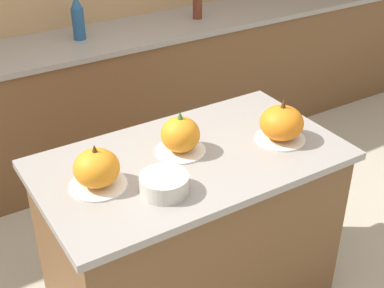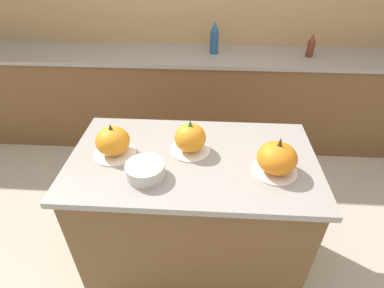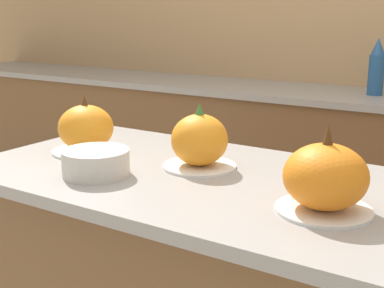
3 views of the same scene
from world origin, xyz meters
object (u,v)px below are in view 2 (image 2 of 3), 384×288
at_px(pumpkin_cake_left, 113,142).
at_px(bottle_short, 311,46).
at_px(pumpkin_cake_center, 190,139).
at_px(bottle_tall, 214,38).
at_px(pumpkin_cake_right, 277,159).
at_px(mixing_bowl, 145,170).

relative_size(pumpkin_cake_left, bottle_short, 1.14).
height_order(pumpkin_cake_center, bottle_tall, bottle_tall).
relative_size(pumpkin_cake_right, bottle_short, 1.13).
xyz_separation_m(bottle_tall, mixing_bowl, (-0.33, -1.71, -0.14)).
relative_size(bottle_tall, mixing_bowl, 1.50).
height_order(pumpkin_cake_right, bottle_tall, bottle_tall).
relative_size(bottle_tall, bottle_short, 1.43).
distance_m(pumpkin_cake_left, bottle_tall, 1.63).
xyz_separation_m(pumpkin_cake_right, bottle_short, (0.56, 1.60, 0.06)).
bearing_deg(mixing_bowl, pumpkin_cake_center, 47.54).
distance_m(pumpkin_cake_left, mixing_bowl, 0.27).
distance_m(pumpkin_cake_left, pumpkin_cake_center, 0.41).
bearing_deg(pumpkin_cake_center, mixing_bowl, -132.46).
relative_size(pumpkin_cake_center, mixing_bowl, 1.15).
height_order(pumpkin_cake_center, mixing_bowl, pumpkin_cake_center).
relative_size(pumpkin_cake_right, bottle_tall, 0.79).
distance_m(pumpkin_cake_center, bottle_tall, 1.50).
xyz_separation_m(bottle_tall, bottle_short, (0.88, -0.03, -0.04)).
relative_size(pumpkin_cake_right, mixing_bowl, 1.18).
bearing_deg(bottle_short, mixing_bowl, -125.80).
distance_m(pumpkin_cake_left, bottle_short, 2.07).
xyz_separation_m(bottle_short, mixing_bowl, (-1.21, -1.68, -0.10)).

